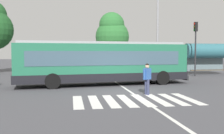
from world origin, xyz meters
name	(u,v)px	position (x,y,z in m)	size (l,w,h in m)	color
ground_plane	(127,92)	(0.00, 0.00, 0.00)	(160.00, 160.00, 0.00)	#47474C
city_transit_bus	(103,63)	(-0.93, 3.78, 1.59)	(12.50, 4.15, 3.06)	black
pedestrian_crossing_street	(147,77)	(0.89, -0.98, 0.97)	(0.50, 0.44, 1.72)	#333856
parked_car_blue	(61,66)	(-4.33, 14.63, 0.77)	(2.11, 4.61, 1.35)	black
parked_car_silver	(87,66)	(-1.46, 14.62, 0.77)	(2.29, 4.67, 1.35)	black
parked_car_red	(111,66)	(1.31, 14.44, 0.77)	(1.99, 4.56, 1.35)	black
parked_car_teal	(132,66)	(3.80, 14.75, 0.77)	(2.00, 4.56, 1.35)	black
parked_car_charcoal	(156,66)	(6.61, 14.59, 0.77)	(2.01, 4.57, 1.35)	black
traffic_light_far_corner	(196,40)	(8.78, 9.16, 3.49)	(0.33, 0.32, 5.26)	#28282B
bus_stop_shelter	(207,51)	(11.01, 10.94, 2.42)	(4.77, 1.54, 3.25)	#28282B
twin_arm_street_lamp	(158,19)	(5.60, 11.14, 5.71)	(5.28, 0.32, 9.22)	#939399
background_tree_right	(112,33)	(2.58, 21.85, 5.01)	(4.73, 4.73, 7.95)	brown
crosswalk_painted_stripes	(134,100)	(-0.18, -2.48, 0.00)	(5.90, 3.34, 0.01)	silver
lane_center_line	(124,88)	(0.23, 2.00, 0.00)	(0.16, 24.00, 0.01)	silver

